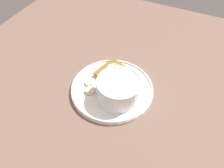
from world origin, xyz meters
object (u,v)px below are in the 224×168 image
Objects in this scene: poached_egg at (114,69)px; banana_slice_left at (89,83)px; banana_slice_front at (90,91)px; toast_slice at (114,73)px; oatmeal_bowl at (118,89)px.

banana_slice_left is (-5.71, -7.06, -2.30)cm from poached_egg.
poached_egg is 9.37cm from banana_slice_left.
banana_slice_front is at bearing -55.28° from banana_slice_left.
banana_slice_front is 3.54cm from banana_slice_left.
toast_slice is 1.97cm from poached_egg.
poached_egg reaches higher than toast_slice.
toast_slice is 3.07× the size of banana_slice_front.
banana_slice_front is (-8.62, -2.26, -2.74)cm from oatmeal_bowl.
oatmeal_bowl is at bearing -56.26° from toast_slice.
poached_egg is 2.11× the size of banana_slice_left.
toast_slice is 10.54cm from banana_slice_front.
poached_egg is at bearing 69.70° from banana_slice_front.
oatmeal_bowl is 3.40× the size of banana_slice_front.
poached_egg is (-4.93, 7.71, -0.60)cm from oatmeal_bowl.
poached_egg is (0.21, 0.03, 1.96)cm from toast_slice.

